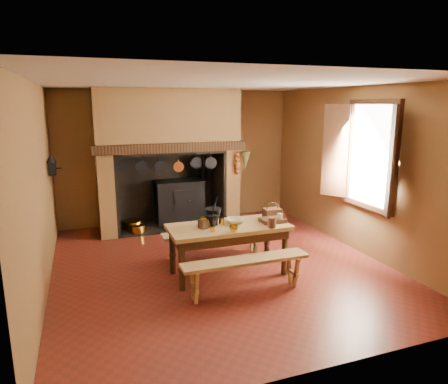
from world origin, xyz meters
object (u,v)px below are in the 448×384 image
at_px(mixing_bowl, 236,221).
at_px(wicker_basket, 272,213).
at_px(coffee_grinder, 204,223).
at_px(iron_range, 180,201).
at_px(bench_front, 246,267).
at_px(work_table, 228,233).

bearing_deg(mixing_bowl, wicker_basket, 7.36).
bearing_deg(coffee_grinder, iron_range, 59.65).
xyz_separation_m(iron_range, mixing_bowl, (0.21, -2.75, 0.32)).
relative_size(bench_front, coffee_grinder, 8.78).
distance_m(iron_range, mixing_bowl, 2.78).
relative_size(work_table, coffee_grinder, 8.83).
height_order(bench_front, mixing_bowl, mixing_bowl).
bearing_deg(wicker_basket, iron_range, 108.92).
bearing_deg(wicker_basket, work_table, -168.26).
height_order(mixing_bowl, wicker_basket, wicker_basket).
bearing_deg(coffee_grinder, bench_front, -84.00).
relative_size(iron_range, wicker_basket, 5.99).
bearing_deg(iron_range, mixing_bowl, -85.65).
bearing_deg(coffee_grinder, work_table, -22.23).
xyz_separation_m(bench_front, mixing_bowl, (0.15, 0.73, 0.43)).
xyz_separation_m(mixing_bowl, wicker_basket, (0.64, 0.08, 0.05)).
distance_m(coffee_grinder, mixing_bowl, 0.53).
height_order(iron_range, bench_front, iron_range).
bearing_deg(bench_front, coffee_grinder, 119.98).
bearing_deg(bench_front, wicker_basket, 46.06).
bearing_deg(iron_range, bench_front, -88.96).
bearing_deg(bench_front, iron_range, 91.04).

